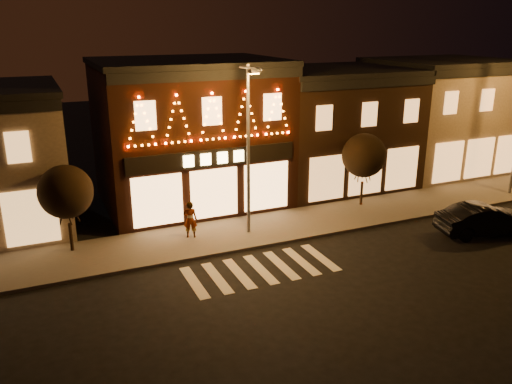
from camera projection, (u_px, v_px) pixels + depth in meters
ground at (305, 314)px, 19.13m from camera, size 120.00×120.00×0.00m
sidewalk_far at (264, 229)px, 26.84m from camera, size 44.00×4.00×0.15m
building_pulp at (190, 133)px, 30.01m from camera, size 10.20×8.34×8.30m
building_right_a at (331, 127)px, 33.78m from camera, size 9.20×8.28×7.50m
building_right_b at (440, 115)px, 37.17m from camera, size 9.20×8.28×7.80m
streetlamp_mid at (249, 139)px, 24.57m from camera, size 0.76×1.89×8.25m
tree_left at (66, 192)px, 23.29m from camera, size 2.43×2.43×4.06m
tree_right at (364, 155)px, 29.35m from camera, size 2.50×2.50×4.17m
dark_sedan at (484, 220)px, 26.15m from camera, size 4.97×2.58×1.56m
pedestrian at (190, 219)px, 25.37m from camera, size 0.78×0.65×1.84m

